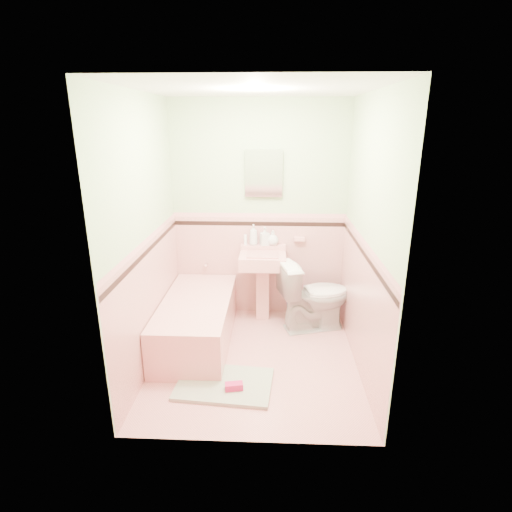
{
  "coord_description": "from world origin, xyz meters",
  "views": [
    {
      "loc": [
        0.17,
        -3.51,
        2.24
      ],
      "look_at": [
        0.0,
        0.25,
        1.0
      ],
      "focal_mm": 28.49,
      "sensor_mm": 36.0,
      "label": 1
    }
  ],
  "objects_px": {
    "soap_bottle_right": "(273,238)",
    "toilet": "(314,295)",
    "medicine_cabinet": "(264,173)",
    "soap_bottle_left": "(253,235)",
    "bathtub": "(197,322)",
    "shoe": "(234,386)",
    "soap_bottle_mid": "(265,236)",
    "bucket": "(297,311)",
    "sink": "(263,288)"
  },
  "relations": [
    {
      "from": "soap_bottle_mid",
      "to": "bucket",
      "type": "distance_m",
      "value": 0.96
    },
    {
      "from": "medicine_cabinet",
      "to": "soap_bottle_right",
      "type": "bearing_deg",
      "value": -15.17
    },
    {
      "from": "bathtub",
      "to": "soap_bottle_mid",
      "type": "bearing_deg",
      "value": 45.48
    },
    {
      "from": "soap_bottle_mid",
      "to": "bucket",
      "type": "bearing_deg",
      "value": -25.7
    },
    {
      "from": "toilet",
      "to": "sink",
      "type": "bearing_deg",
      "value": 57.78
    },
    {
      "from": "soap_bottle_left",
      "to": "shoe",
      "type": "bearing_deg",
      "value": -93.36
    },
    {
      "from": "sink",
      "to": "soap_bottle_right",
      "type": "distance_m",
      "value": 0.59
    },
    {
      "from": "soap_bottle_mid",
      "to": "shoe",
      "type": "bearing_deg",
      "value": -98.15
    },
    {
      "from": "sink",
      "to": "soap_bottle_left",
      "type": "xyz_separation_m",
      "value": [
        -0.11,
        0.18,
        0.59
      ]
    },
    {
      "from": "soap_bottle_right",
      "to": "bucket",
      "type": "xyz_separation_m",
      "value": [
        0.3,
        -0.19,
        -0.84
      ]
    },
    {
      "from": "soap_bottle_right",
      "to": "shoe",
      "type": "bearing_deg",
      "value": -101.42
    },
    {
      "from": "medicine_cabinet",
      "to": "soap_bottle_left",
      "type": "bearing_deg",
      "value": -165.34
    },
    {
      "from": "sink",
      "to": "soap_bottle_right",
      "type": "bearing_deg",
      "value": 58.42
    },
    {
      "from": "bathtub",
      "to": "shoe",
      "type": "bearing_deg",
      "value": -61.27
    },
    {
      "from": "bucket",
      "to": "soap_bottle_mid",
      "type": "bearing_deg",
      "value": 154.3
    },
    {
      "from": "soap_bottle_left",
      "to": "soap_bottle_mid",
      "type": "bearing_deg",
      "value": 0.0
    },
    {
      "from": "sink",
      "to": "medicine_cabinet",
      "type": "bearing_deg",
      "value": 90.0
    },
    {
      "from": "bathtub",
      "to": "soap_bottle_mid",
      "type": "height_order",
      "value": "soap_bottle_mid"
    },
    {
      "from": "bucket",
      "to": "shoe",
      "type": "height_order",
      "value": "bucket"
    },
    {
      "from": "bathtub",
      "to": "soap_bottle_left",
      "type": "height_order",
      "value": "soap_bottle_left"
    },
    {
      "from": "medicine_cabinet",
      "to": "soap_bottle_right",
      "type": "relative_size",
      "value": 2.6
    },
    {
      "from": "bathtub",
      "to": "soap_bottle_mid",
      "type": "distance_m",
      "value": 1.25
    },
    {
      "from": "bathtub",
      "to": "bucket",
      "type": "height_order",
      "value": "bathtub"
    },
    {
      "from": "sink",
      "to": "toilet",
      "type": "xyz_separation_m",
      "value": [
        0.59,
        -0.17,
        -0.01
      ]
    },
    {
      "from": "bathtub",
      "to": "soap_bottle_mid",
      "type": "xyz_separation_m",
      "value": [
        0.7,
        0.71,
        0.76
      ]
    },
    {
      "from": "toilet",
      "to": "bucket",
      "type": "relative_size",
      "value": 3.14
    },
    {
      "from": "sink",
      "to": "soap_bottle_mid",
      "type": "distance_m",
      "value": 0.6
    },
    {
      "from": "sink",
      "to": "soap_bottle_mid",
      "type": "xyz_separation_m",
      "value": [
        0.02,
        0.18,
        0.57
      ]
    },
    {
      "from": "soap_bottle_mid",
      "to": "soap_bottle_right",
      "type": "relative_size",
      "value": 1.23
    },
    {
      "from": "soap_bottle_right",
      "to": "toilet",
      "type": "relative_size",
      "value": 0.21
    },
    {
      "from": "soap_bottle_right",
      "to": "sink",
      "type": "bearing_deg",
      "value": -121.58
    },
    {
      "from": "bathtub",
      "to": "shoe",
      "type": "xyz_separation_m",
      "value": [
        0.47,
        -0.86,
        -0.16
      ]
    },
    {
      "from": "sink",
      "to": "soap_bottle_mid",
      "type": "relative_size",
      "value": 3.89
    },
    {
      "from": "toilet",
      "to": "shoe",
      "type": "height_order",
      "value": "toilet"
    },
    {
      "from": "soap_bottle_mid",
      "to": "soap_bottle_right",
      "type": "distance_m",
      "value": 0.09
    },
    {
      "from": "soap_bottle_mid",
      "to": "bucket",
      "type": "xyz_separation_m",
      "value": [
        0.39,
        -0.19,
        -0.86
      ]
    },
    {
      "from": "soap_bottle_mid",
      "to": "toilet",
      "type": "height_order",
      "value": "soap_bottle_mid"
    },
    {
      "from": "medicine_cabinet",
      "to": "sink",
      "type": "bearing_deg",
      "value": -90.0
    },
    {
      "from": "sink",
      "to": "soap_bottle_mid",
      "type": "height_order",
      "value": "soap_bottle_mid"
    },
    {
      "from": "soap_bottle_mid",
      "to": "shoe",
      "type": "relative_size",
      "value": 1.37
    },
    {
      "from": "soap_bottle_left",
      "to": "shoe",
      "type": "distance_m",
      "value": 1.83
    },
    {
      "from": "toilet",
      "to": "bucket",
      "type": "height_order",
      "value": "toilet"
    },
    {
      "from": "bathtub",
      "to": "soap_bottle_mid",
      "type": "relative_size",
      "value": 7.1
    },
    {
      "from": "bathtub",
      "to": "shoe",
      "type": "distance_m",
      "value": 1.0
    },
    {
      "from": "bathtub",
      "to": "soap_bottle_right",
      "type": "distance_m",
      "value": 1.29
    },
    {
      "from": "bathtub",
      "to": "bucket",
      "type": "xyz_separation_m",
      "value": [
        1.09,
        0.52,
        -0.1
      ]
    },
    {
      "from": "bathtub",
      "to": "toilet",
      "type": "bearing_deg",
      "value": 15.91
    },
    {
      "from": "sink",
      "to": "soap_bottle_left",
      "type": "bearing_deg",
      "value": 122.51
    },
    {
      "from": "soap_bottle_left",
      "to": "bucket",
      "type": "distance_m",
      "value": 1.03
    },
    {
      "from": "bathtub",
      "to": "sink",
      "type": "relative_size",
      "value": 1.83
    }
  ]
}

